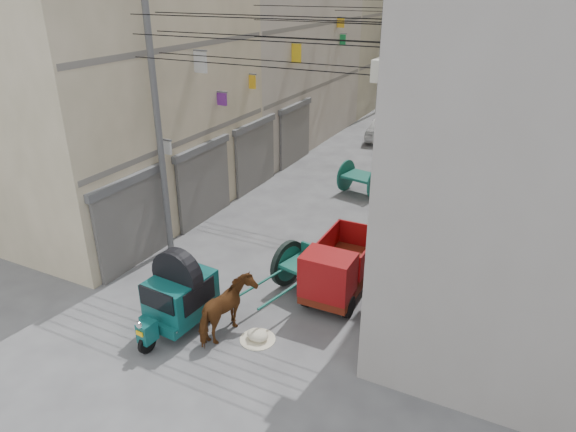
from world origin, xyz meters
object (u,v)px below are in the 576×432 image
Objects in this scene: tonga_cart at (305,269)px; distant_car_white at (384,127)px; distant_car_grey at (444,122)px; horse at (227,310)px; second_cart at (361,178)px; auto_rickshaw at (179,293)px; mini_truck at (337,273)px; distant_car_green at (438,94)px; feed_sack at (258,335)px.

distant_car_white is (-2.75, 16.32, -0.06)m from tonga_cart.
tonga_cart is 0.85× the size of distant_car_grey.
horse is 0.45× the size of distant_car_white.
auto_rickshaw is at bearing -83.81° from second_cart.
second_cart is at bearing -86.19° from horse.
mini_truck is 0.81× the size of distant_car_grey.
distant_car_white is at bearing 112.98° from tonga_cart.
tonga_cart is at bearing 109.80° from distant_car_green.
distant_car_green is at bearing 107.64° from tonga_cart.
distant_car_white is 1.02× the size of distant_car_grey.
tonga_cart is 19.17m from distant_car_grey.
feed_sack is 0.14× the size of distant_car_white.
horse reaches higher than distant_car_grey.
tonga_cart reaches higher than feed_sack.
feed_sack is (-0.10, -2.51, -0.57)m from tonga_cart.
mini_truck is at bearing 111.81° from distant_car_green.
horse is (-0.76, -0.15, 0.60)m from feed_sack.
auto_rickshaw is at bearing 12.91° from horse.
mini_truck is at bearing -72.65° from distant_car_grey.
feed_sack is at bearing -112.96° from mini_truck.
mini_truck reaches higher than tonga_cart.
second_cart is at bearing 95.53° from distant_car_white.
tonga_cart is 0.70× the size of distant_car_green.
horse is 0.38× the size of distant_car_green.
auto_rickshaw is 19.23m from distant_car_white.
second_cart is 0.46× the size of distant_car_grey.
auto_rickshaw reaches higher than second_cart.
mini_truck is 19.13m from distant_car_grey.
tonga_cart reaches higher than distant_car_green.
mini_truck is at bearing 67.78° from feed_sack.
distant_car_grey is (2.13, 22.06, -0.36)m from auto_rickshaw.
distant_car_white reaches higher than distant_car_grey.
distant_car_green is at bearing 118.74° from distant_car_grey.
auto_rickshaw is 10.72m from second_cart.
distant_car_green reaches higher than distant_car_grey.
tonga_cart is at bearing 87.76° from feed_sack.
auto_rickshaw is at bearing -169.25° from feed_sack.
horse reaches higher than tonga_cart.
horse is (-1.81, -2.72, -0.09)m from mini_truck.
feed_sack is (0.99, -10.29, -0.57)m from second_cart.
auto_rickshaw reaches higher than tonga_cart.
feed_sack is 21.69m from distant_car_grey.
feed_sack is at bearing -78.82° from tonga_cart.
horse is (1.26, 0.23, -0.25)m from auto_rickshaw.
auto_rickshaw is 2.22m from feed_sack.
second_cart is 10.35m from feed_sack.
auto_rickshaw is 1.38× the size of horse.
auto_rickshaw is 0.62× the size of distant_car_white.
distant_car_grey is (0.01, 19.16, -0.09)m from tonga_cart.
distant_car_grey is 8.18m from distant_car_green.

